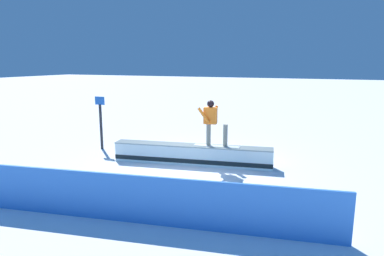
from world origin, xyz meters
TOP-DOWN VIEW (x-y plane):
  - ground_plane at (0.00, 0.00)m, footprint 120.00×120.00m
  - grind_box at (0.00, 0.00)m, footprint 5.12×1.38m
  - snowboarder at (-0.65, -0.12)m, footprint 1.47×0.52m
  - safety_fence at (0.00, 4.29)m, footprint 9.13×1.65m
  - trail_marker at (3.90, -0.48)m, footprint 0.40×0.10m

SIDE VIEW (x-z plane):
  - ground_plane at x=0.00m, z-range 0.00..0.00m
  - grind_box at x=0.00m, z-range -0.03..0.60m
  - safety_fence at x=0.00m, z-range 0.00..1.02m
  - trail_marker at x=3.90m, z-range 0.07..2.05m
  - snowboarder at x=-0.65m, z-range 0.70..2.15m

